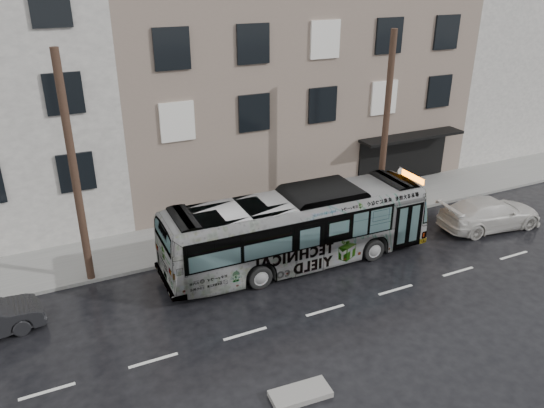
{
  "coord_description": "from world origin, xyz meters",
  "views": [
    {
      "loc": [
        -8.73,
        -16.35,
        11.54
      ],
      "look_at": [
        0.19,
        2.5,
        2.26
      ],
      "focal_mm": 35.0,
      "sensor_mm": 36.0,
      "label": 1
    }
  ],
  "objects": [
    {
      "name": "ground",
      "position": [
        0.0,
        0.0,
        0.0
      ],
      "size": [
        120.0,
        120.0,
        0.0
      ],
      "primitive_type": "plane",
      "color": "black",
      "rests_on": "ground"
    },
    {
      "name": "sidewalk",
      "position": [
        0.0,
        4.9,
        0.07
      ],
      "size": [
        90.0,
        3.6,
        0.15
      ],
      "primitive_type": "cube",
      "color": "gray",
      "rests_on": "ground"
    },
    {
      "name": "building_taupe",
      "position": [
        5.0,
        12.7,
        5.5
      ],
      "size": [
        20.0,
        12.0,
        11.0
      ],
      "primitive_type": "cube",
      "color": "#7C6C60",
      "rests_on": "ground"
    },
    {
      "name": "building_filler",
      "position": [
        24.0,
        12.7,
        6.0
      ],
      "size": [
        18.0,
        12.0,
        12.0
      ],
      "primitive_type": "cube",
      "color": "beige",
      "rests_on": "ground"
    },
    {
      "name": "utility_pole_front",
      "position": [
        6.5,
        3.3,
        4.65
      ],
      "size": [
        0.3,
        0.3,
        9.0
      ],
      "primitive_type": "cylinder",
      "color": "#3C271E",
      "rests_on": "sidewalk"
    },
    {
      "name": "utility_pole_rear",
      "position": [
        -7.5,
        3.3,
        4.65
      ],
      "size": [
        0.3,
        0.3,
        9.0
      ],
      "primitive_type": "cylinder",
      "color": "#3C271E",
      "rests_on": "sidewalk"
    },
    {
      "name": "sign_post",
      "position": [
        7.6,
        3.3,
        1.35
      ],
      "size": [
        0.06,
        0.06,
        2.4
      ],
      "primitive_type": "cylinder",
      "color": "slate",
      "rests_on": "sidewalk"
    },
    {
      "name": "bus",
      "position": [
        0.7,
        1.08,
        1.61
      ],
      "size": [
        11.63,
        2.88,
        3.23
      ],
      "primitive_type": "imported",
      "rotation": [
        0.0,
        0.0,
        1.56
      ],
      "color": "#B2B2B2",
      "rests_on": "ground"
    },
    {
      "name": "white_sedan",
      "position": [
        10.69,
        0.07,
        0.75
      ],
      "size": [
        5.36,
        2.64,
        1.5
      ],
      "primitive_type": "imported",
      "rotation": [
        0.0,
        0.0,
        1.46
      ],
      "color": "beige",
      "rests_on": "ground"
    },
    {
      "name": "slush_pile",
      "position": [
        -2.86,
        -5.89,
        0.09
      ],
      "size": [
        1.85,
        0.91,
        0.18
      ],
      "primitive_type": "cube",
      "rotation": [
        0.0,
        0.0,
        -0.06
      ],
      "color": "#A3A19B",
      "rests_on": "ground"
    }
  ]
}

